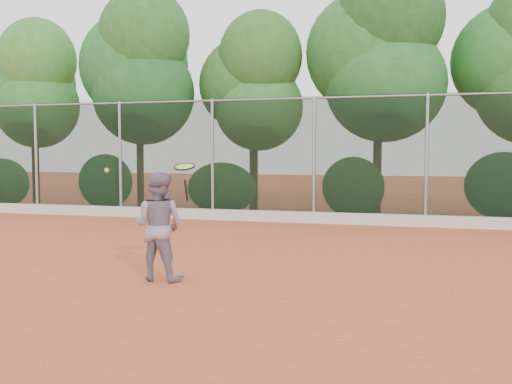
# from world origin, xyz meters

# --- Properties ---
(ground) EXTENTS (80.00, 80.00, 0.00)m
(ground) POSITION_xyz_m (0.00, 0.00, 0.00)
(ground) COLOR #BC4F2C
(ground) RESTS_ON ground
(concrete_curb) EXTENTS (24.00, 0.20, 0.30)m
(concrete_curb) POSITION_xyz_m (0.00, 6.82, 0.15)
(concrete_curb) COLOR beige
(concrete_curb) RESTS_ON ground
(tennis_player) EXTENTS (0.84, 0.67, 1.66)m
(tennis_player) POSITION_xyz_m (-1.04, -0.80, 0.83)
(tennis_player) COLOR slate
(tennis_player) RESTS_ON ground
(chainlink_fence) EXTENTS (24.09, 0.09, 3.50)m
(chainlink_fence) POSITION_xyz_m (-0.00, 7.00, 1.86)
(chainlink_fence) COLOR black
(chainlink_fence) RESTS_ON ground
(foliage_backdrop) EXTENTS (23.70, 3.63, 7.55)m
(foliage_backdrop) POSITION_xyz_m (-0.55, 8.98, 4.40)
(foliage_backdrop) COLOR #3F2618
(foliage_backdrop) RESTS_ON ground
(tennis_racket) EXTENTS (0.33, 0.33, 0.57)m
(tennis_racket) POSITION_xyz_m (-0.55, -0.93, 1.70)
(tennis_racket) COLOR black
(tennis_racket) RESTS_ON ground
(tennis_ball_in_flight) EXTENTS (0.07, 0.07, 0.07)m
(tennis_ball_in_flight) POSITION_xyz_m (-2.07, -0.53, 1.67)
(tennis_ball_in_flight) COLOR yellow
(tennis_ball_in_flight) RESTS_ON ground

